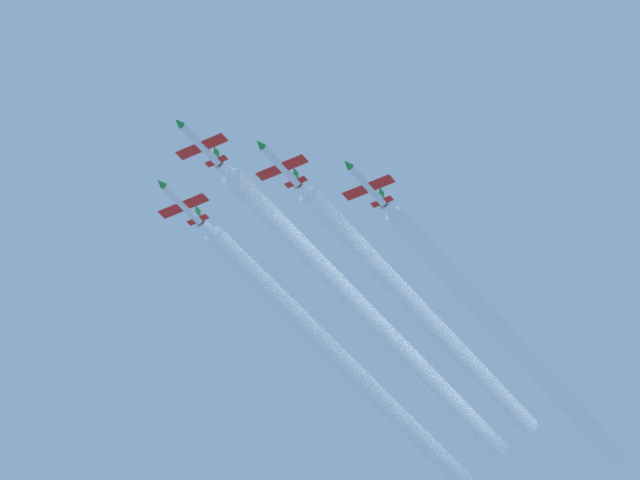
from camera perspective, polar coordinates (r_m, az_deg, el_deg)
The scene contains 8 objects.
jet_lead at distance 338.40m, azimuth -2.81°, elevation 2.25°, with size 7.59×11.05×2.66m.
jet_left_wingman at distance 339.38m, azimuth -0.95°, elevation 1.76°, with size 7.59×11.05×2.66m.
jet_right_wingman at distance 346.61m, azimuth -3.23°, elevation 0.87°, with size 7.59×11.05×2.66m.
jet_outer_left at distance 340.76m, azimuth 1.06°, elevation 1.30°, with size 7.59×11.05×2.66m.
smoke_trail_lead at distance 367.78m, azimuth 1.13°, elevation -1.78°, with size 3.07×80.83×3.07m.
smoke_trail_left_wingman at distance 365.21m, azimuth 2.33°, elevation -1.69°, with size 3.07×67.92×3.07m.
smoke_trail_right_wingman at distance 378.76m, azimuth 0.93°, elevation -3.23°, with size 3.07×87.82×3.07m.
smoke_trail_outer_left at distance 368.93m, azimuth 4.34°, elevation -2.27°, with size 3.07×72.19×3.07m.
Camera 1 is at (-146.70, 210.73, 1.22)m, focal length 138.87 mm.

